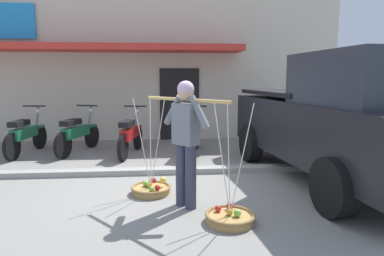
{
  "coord_description": "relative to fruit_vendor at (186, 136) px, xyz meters",
  "views": [
    {
      "loc": [
        0.07,
        -5.28,
        1.73
      ],
      "look_at": [
        0.58,
        0.6,
        0.85
      ],
      "focal_mm": 31.42,
      "sensor_mm": 36.0,
      "label": 1
    }
  ],
  "objects": [
    {
      "name": "ground_plane",
      "position": [
        -0.37,
        0.93,
        -0.98
      ],
      "size": [
        90.0,
        90.0,
        0.0
      ],
      "primitive_type": "plane",
      "color": "gray"
    },
    {
      "name": "sidewalk_curb",
      "position": [
        -0.37,
        1.63,
        -0.93
      ],
      "size": [
        20.0,
        0.24,
        0.1
      ],
      "primitive_type": "cube",
      "color": "gray",
      "rests_on": "ground"
    },
    {
      "name": "fruit_vendor",
      "position": [
        0.0,
        0.0,
        0.0
      ],
      "size": [
        1.01,
        1.16,
        1.7
      ],
      "color": "#38384C",
      "rests_on": "ground"
    },
    {
      "name": "fruit_basket_left_side",
      "position": [
        -0.49,
        0.56,
        -0.9
      ],
      "size": [
        0.61,
        0.61,
        1.45
      ],
      "color": "#B2894C",
      "rests_on": "ground"
    },
    {
      "name": "fruit_basket_right_side",
      "position": [
        0.49,
        -0.56,
        -0.9
      ],
      "size": [
        0.61,
        0.61,
        1.45
      ],
      "color": "#B2894C",
      "rests_on": "ground"
    },
    {
      "name": "motorcycle_nearest_shop",
      "position": [
        -3.41,
        3.46,
        -0.52
      ],
      "size": [
        0.54,
        1.82,
        1.09
      ],
      "color": "black",
      "rests_on": "ground"
    },
    {
      "name": "motorcycle_second_in_row",
      "position": [
        -2.28,
        3.52,
        -0.52
      ],
      "size": [
        0.71,
        1.76,
        1.09
      ],
      "color": "black",
      "rests_on": "ground"
    },
    {
      "name": "motorcycle_third_in_row",
      "position": [
        -1.04,
        3.21,
        -0.52
      ],
      "size": [
        0.55,
        1.81,
        1.09
      ],
      "color": "black",
      "rests_on": "ground"
    },
    {
      "name": "motorcycle_end_of_row",
      "position": [
        0.36,
        3.1,
        -0.52
      ],
      "size": [
        0.62,
        1.79,
        1.09
      ],
      "color": "black",
      "rests_on": "ground"
    },
    {
      "name": "parked_truck",
      "position": [
        2.63,
        0.92,
        0.06
      ],
      "size": [
        2.51,
        4.86,
        2.1
      ],
      "color": "black",
      "rests_on": "ground"
    },
    {
      "name": "storefront_building",
      "position": [
        -1.78,
        7.61,
        1.13
      ],
      "size": [
        13.0,
        6.0,
        4.2
      ],
      "color": "beige",
      "rests_on": "ground"
    }
  ]
}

